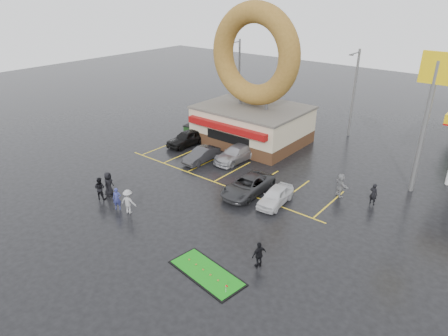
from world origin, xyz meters
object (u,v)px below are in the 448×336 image
Objects in this scene: streetlight_left at (239,75)px; dumpster at (194,132)px; donut_shop at (253,99)px; person_blue at (117,199)px; car_dgrey at (202,155)px; streetlight_mid at (354,91)px; car_grey at (248,186)px; car_silver at (236,154)px; shell_sign at (431,98)px; putting_green at (207,273)px; car_black at (187,138)px; car_white at (275,196)px; person_cameraman at (259,255)px.

dumpster is at bearing -80.27° from streetlight_left.
person_blue is (0.47, -17.23, -3.64)m from donut_shop.
car_dgrey is at bearing -49.29° from dumpster.
dumpster is (-12.29, -10.97, -4.13)m from streetlight_mid.
car_dgrey is at bearing 56.99° from person_blue.
person_blue reaches higher than car_grey.
car_silver is (1.79, -4.97, -3.77)m from donut_shop.
shell_sign is 23.42m from person_blue.
car_silver is at bearing 121.54° from putting_green.
streetlight_mid is 16.99m from dumpster.
car_grey is at bearing -18.54° from car_dgrey.
putting_green is (10.64, -11.41, -0.61)m from car_dgrey.
car_grey is 3.00× the size of person_blue.
streetlight_left is at bearing 135.22° from donut_shop.
car_silver reaches higher than dumpster.
streetlight_left is at bearing 107.75° from car_black.
person_cameraman is (3.16, -6.73, 0.17)m from car_white.
car_grey is at bearing -17.12° from car_black.
putting_green is (15.41, -15.51, -0.61)m from dumpster.
streetlight_left reaches higher than car_black.
car_silver reaches higher than car_white.
streetlight_mid is at bearing 36.82° from person_blue.
car_black is (-20.39, -4.04, -6.62)m from shell_sign.
donut_shop is 2.81× the size of putting_green.
person_cameraman reaches higher than car_silver.
car_silver is (6.18, 0.04, -0.06)m from car_black.
streetlight_left is 5.46× the size of person_blue.
donut_shop is 7.19m from dumpster.
streetlight_mid is at bearing 72.01° from car_silver.
car_dgrey is at bearing 160.36° from car_white.
car_white is (1.86, -17.42, -4.14)m from streetlight_mid.
person_blue is at bearing -142.85° from car_white.
streetlight_left is 1.87× the size of car_silver.
shell_sign reaches higher than dumpster.
dumpster is at bearing -150.21° from donut_shop.
car_black is 0.92× the size of car_silver.
streetlight_left is at bearing 91.16° from dumpster.
dumpster is (1.71, -9.97, -4.13)m from streetlight_left.
dumpster is 0.37× the size of putting_green.
streetlight_mid is 2.30× the size of car_dgrey.
putting_green is (14.51, -13.53, -0.72)m from car_black.
car_black is 13.98m from car_white.
dumpster is (-5.29, -3.03, -3.81)m from donut_shop.
dumpster reaches higher than putting_green.
car_grey is at bearing -56.13° from donut_shop.
putting_green is at bearing -87.70° from car_white.
car_black is at bearing 151.51° from car_dgrey.
car_silver is at bearing -119.24° from person_cameraman.
donut_shop is at bearing 21.22° from dumpster.
car_dgrey is 0.81× the size of car_silver.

